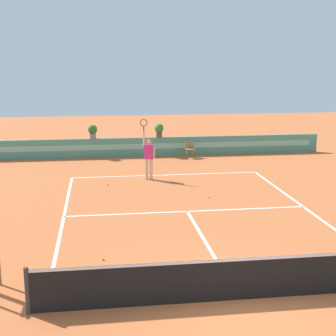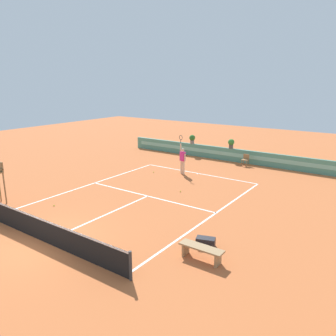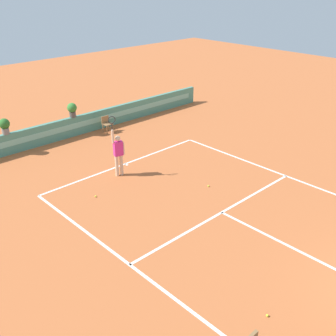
{
  "view_description": "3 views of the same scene",
  "coord_description": "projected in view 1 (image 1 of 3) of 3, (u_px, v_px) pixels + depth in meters",
  "views": [
    {
      "loc": [
        -2.89,
        -9.6,
        5.06
      ],
      "look_at": [
        -0.33,
        8.79,
        1.0
      ],
      "focal_mm": 53.59,
      "sensor_mm": 36.0,
      "label": 1
    },
    {
      "loc": [
        10.56,
        -6.77,
        6.03
      ],
      "look_at": [
        -0.33,
        8.79,
        1.0
      ],
      "focal_mm": 35.34,
      "sensor_mm": 36.0,
      "label": 2
    },
    {
      "loc": [
        -9.7,
        -1.11,
        7.59
      ],
      "look_at": [
        -0.33,
        8.79,
        1.0
      ],
      "focal_mm": 43.47,
      "sensor_mm": 36.0,
      "label": 3
    }
  ],
  "objects": [
    {
      "name": "tennis_ball_by_sideline",
      "position": [
        108.0,
        185.0,
        20.4
      ],
      "size": [
        0.07,
        0.07,
        0.07
      ],
      "primitive_type": "sphere",
      "color": "#CCE033",
      "rests_on": "ground"
    },
    {
      "name": "court_lines",
      "position": [
        186.0,
        209.0,
        17.26
      ],
      "size": [
        8.32,
        11.94,
        0.01
      ],
      "color": "white",
      "rests_on": "ground"
    },
    {
      "name": "net",
      "position": [
        240.0,
        277.0,
        10.65
      ],
      "size": [
        8.92,
        0.1,
        1.0
      ],
      "color": "#333333",
      "rests_on": "ground"
    },
    {
      "name": "ball_kid_chair",
      "position": [
        190.0,
        149.0,
        26.04
      ],
      "size": [
        0.44,
        0.44,
        0.85
      ],
      "color": "olive",
      "rests_on": "ground"
    },
    {
      "name": "tennis_ball_mid_court",
      "position": [
        209.0,
        197.0,
        18.62
      ],
      "size": [
        0.07,
        0.07,
        0.07
      ],
      "primitive_type": "sphere",
      "color": "#CCE033",
      "rests_on": "ground"
    },
    {
      "name": "potted_plant_left",
      "position": [
        93.0,
        131.0,
        25.88
      ],
      "size": [
        0.48,
        0.48,
        0.72
      ],
      "color": "gray",
      "rests_on": "back_wall_barrier"
    },
    {
      "name": "ground_plane",
      "position": [
        190.0,
        215.0,
        16.56
      ],
      "size": [
        60.0,
        60.0,
        0.0
      ],
      "primitive_type": "plane",
      "color": "#BC6033"
    },
    {
      "name": "potted_plant_centre",
      "position": [
        159.0,
        129.0,
        26.35
      ],
      "size": [
        0.48,
        0.48,
        0.72
      ],
      "color": "#514C47",
      "rests_on": "back_wall_barrier"
    },
    {
      "name": "back_wall_barrier",
      "position": [
        154.0,
        147.0,
        26.51
      ],
      "size": [
        18.0,
        0.21,
        1.0
      ],
      "color": "#4C8E7A",
      "rests_on": "ground"
    },
    {
      "name": "tennis_ball_near_baseline",
      "position": [
        103.0,
        259.0,
        12.84
      ],
      "size": [
        0.07,
        0.07,
        0.07
      ],
      "primitive_type": "sphere",
      "color": "#CCE033",
      "rests_on": "ground"
    },
    {
      "name": "tennis_player",
      "position": [
        149.0,
        155.0,
        21.24
      ],
      "size": [
        0.6,
        0.31,
        2.58
      ],
      "color": "beige",
      "rests_on": "ground"
    }
  ]
}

